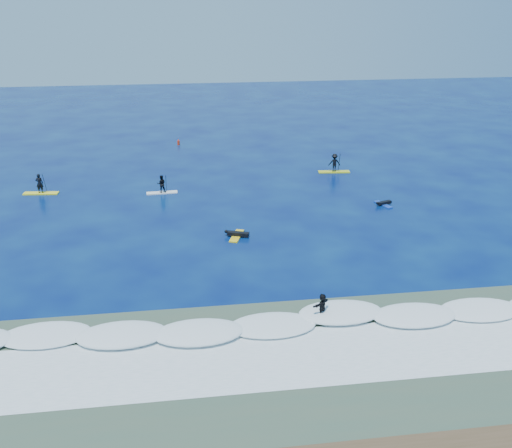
{
  "coord_description": "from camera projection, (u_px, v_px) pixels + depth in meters",
  "views": [
    {
      "loc": [
        -3.48,
        -36.39,
        16.94
      ],
      "look_at": [
        1.95,
        3.24,
        0.6
      ],
      "focal_mm": 40.0,
      "sensor_mm": 36.0,
      "label": 1
    }
  ],
  "objects": [
    {
      "name": "sup_paddler_left",
      "position": [
        40.0,
        187.0,
        51.24
      ],
      "size": [
        3.16,
        1.07,
        2.17
      ],
      "rotation": [
        0.0,
        0.0,
        -0.1
      ],
      "color": "yellow",
      "rests_on": "ground"
    },
    {
      "name": "sup_paddler_right",
      "position": [
        334.0,
        164.0,
        57.31
      ],
      "size": [
        3.23,
        1.11,
        2.22
      ],
      "rotation": [
        0.0,
        0.0,
        -0.1
      ],
      "color": "#CED016",
      "rests_on": "ground"
    },
    {
      "name": "whitewater",
      "position": [
        261.0,
        360.0,
        28.29
      ],
      "size": [
        34.0,
        5.0,
        0.02
      ],
      "primitive_type": "cube",
      "color": "silver",
      "rests_on": "ground"
    },
    {
      "name": "shallow_water",
      "position": [
        264.0,
        372.0,
        27.38
      ],
      "size": [
        90.0,
        13.0,
        0.01
      ],
      "primitive_type": "cube",
      "color": "#3C5340",
      "rests_on": "ground"
    },
    {
      "name": "ground",
      "position": [
        235.0,
        250.0,
        40.22
      ],
      "size": [
        160.0,
        160.0,
        0.0
      ],
      "primitive_type": "plane",
      "color": "#040E4D",
      "rests_on": "ground"
    },
    {
      "name": "breaking_wave",
      "position": [
        253.0,
        327.0,
        31.05
      ],
      "size": [
        40.0,
        6.0,
        0.3
      ],
      "primitive_type": "cube",
      "color": "white",
      "rests_on": "ground"
    },
    {
      "name": "prone_paddler_near",
      "position": [
        237.0,
        235.0,
        42.43
      ],
      "size": [
        1.84,
        2.43,
        0.49
      ],
      "rotation": [
        0.0,
        0.0,
        1.23
      ],
      "color": "yellow",
      "rests_on": "ground"
    },
    {
      "name": "wave_surfer",
      "position": [
        322.0,
        306.0,
        31.47
      ],
      "size": [
        1.92,
        1.64,
        1.44
      ],
      "rotation": [
        0.0,
        0.0,
        0.65
      ],
      "color": "white",
      "rests_on": "breaking_wave"
    },
    {
      "name": "prone_paddler_far",
      "position": [
        383.0,
        204.0,
        48.72
      ],
      "size": [
        1.52,
        2.01,
        0.41
      ],
      "rotation": [
        0.0,
        0.0,
        1.9
      ],
      "color": "#163EAA",
      "rests_on": "ground"
    },
    {
      "name": "marker_buoy",
      "position": [
        178.0,
        142.0,
        67.76
      ],
      "size": [
        0.31,
        0.31,
        0.75
      ],
      "rotation": [
        0.0,
        0.0,
        0.27
      ],
      "color": "red",
      "rests_on": "ground"
    },
    {
      "name": "sup_paddler_center",
      "position": [
        162.0,
        186.0,
        51.37
      ],
      "size": [
        2.81,
        0.85,
        1.94
      ],
      "rotation": [
        0.0,
        0.0,
        0.06
      ],
      "color": "white",
      "rests_on": "ground"
    }
  ]
}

